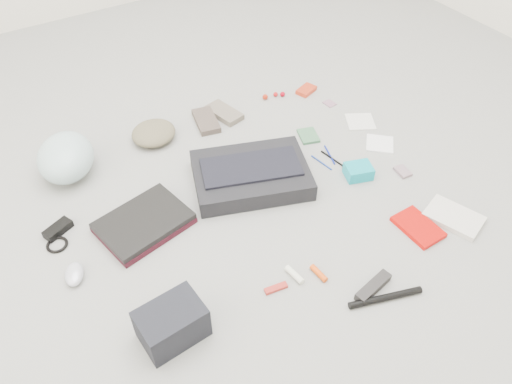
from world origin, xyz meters
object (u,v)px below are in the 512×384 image
laptop (143,221)px  accordion_wallet (358,171)px  bike_helmet (66,157)px  messenger_bag (251,175)px  book_red (418,227)px  camera_bag (172,324)px

laptop → accordion_wallet: size_ratio=2.98×
laptop → bike_helmet: size_ratio=1.14×
accordion_wallet → messenger_bag: bearing=170.9°
laptop → book_red: (0.87, -0.56, -0.02)m
laptop → accordion_wallet: (0.87, -0.21, -0.01)m
laptop → accordion_wallet: accordion_wallet is taller
messenger_bag → camera_bag: 0.74m
book_red → bike_helmet: bearing=134.5°
bike_helmet → messenger_bag: bearing=-13.5°
laptop → bike_helmet: bike_helmet is taller
messenger_bag → book_red: (0.40, -0.55, -0.03)m
camera_bag → accordion_wallet: size_ratio=1.84×
laptop → camera_bag: bearing=-113.5°
bike_helmet → book_red: 1.43m
bike_helmet → camera_bag: bearing=-64.4°
accordion_wallet → camera_bag: bearing=-146.6°
bike_helmet → camera_bag: bike_helmet is taller
camera_bag → accordion_wallet: (0.97, 0.26, -0.04)m
laptop → bike_helmet: (-0.15, 0.45, 0.05)m
bike_helmet → laptop: bearing=-49.4°
camera_bag → book_red: camera_bag is taller
bike_helmet → accordion_wallet: (1.02, -0.66, -0.06)m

